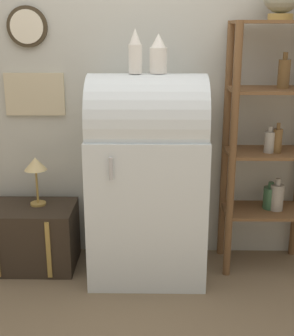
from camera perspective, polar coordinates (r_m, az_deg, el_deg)
The scene contains 8 objects.
ground_plane at distance 3.22m, azimuth -0.03°, elevation -14.35°, with size 12.00×12.00×0.00m, color #7A664C.
wall_back at distance 3.35m, azimuth 0.04°, elevation 11.38°, with size 7.00×0.09×2.70m.
refrigerator at distance 3.14m, azimuth 0.03°, elevation -0.92°, with size 0.77×0.66×1.39m.
suitcase_trunk at distance 3.50m, azimuth -14.04°, elevation -8.08°, with size 0.65×0.43×0.45m.
shelf_unit at distance 3.29m, azimuth 14.85°, elevation 3.24°, with size 0.60×0.37×1.71m.
vase_left at distance 2.99m, azimuth -1.44°, elevation 13.87°, with size 0.08×0.08×0.27m.
vase_center at distance 3.01m, azimuth 1.40°, elevation 13.61°, with size 0.11×0.11×0.24m.
desk_lamp at distance 3.35m, azimuth -13.42°, elevation 0.07°, with size 0.16×0.16×0.35m.
Camera 1 is at (0.05, -2.76, 1.68)m, focal length 50.00 mm.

